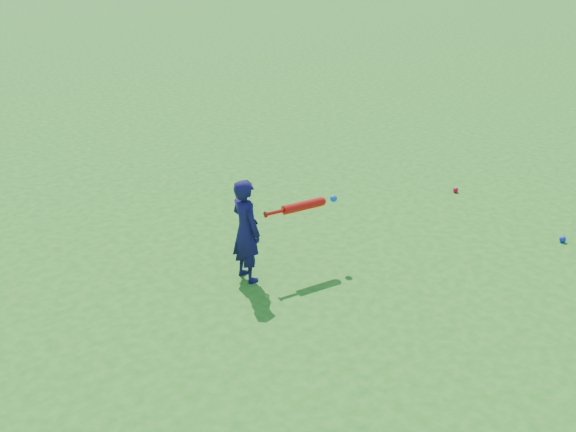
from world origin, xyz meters
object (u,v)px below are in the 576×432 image
(ground_ball_blue, at_px, (563,239))
(bat_swing, at_px, (306,205))
(child, at_px, (246,230))
(ground_ball_red, at_px, (456,190))

(ground_ball_blue, height_order, bat_swing, bat_swing)
(child, distance_m, bat_swing, 0.71)
(ground_ball_red, bearing_deg, child, -177.85)
(ground_ball_blue, bearing_deg, child, 154.33)
(child, relative_size, bat_swing, 1.27)
(child, height_order, ground_ball_red, child)
(child, distance_m, ground_ball_blue, 3.81)
(ground_ball_red, relative_size, ground_ball_blue, 0.96)
(ground_ball_red, xyz_separation_m, ground_ball_blue, (-0.27, -1.77, 0.00))
(child, distance_m, ground_ball_red, 3.71)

